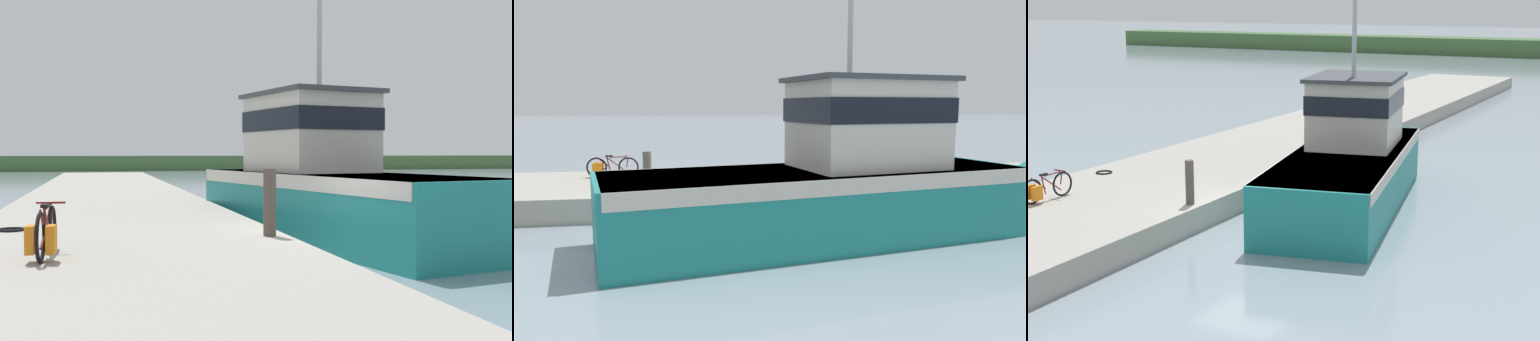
{
  "view_description": "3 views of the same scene",
  "coord_description": "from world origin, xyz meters",
  "views": [
    {
      "loc": [
        -4.6,
        -11.94,
        2.27
      ],
      "look_at": [
        -1.05,
        2.45,
        1.86
      ],
      "focal_mm": 45.0,
      "sensor_mm": 36.0,
      "label": 1
    },
    {
      "loc": [
        12.96,
        0.64,
        3.27
      ],
      "look_at": [
        0.13,
        2.78,
        1.58
      ],
      "focal_mm": 35.0,
      "sensor_mm": 36.0,
      "label": 2
    },
    {
      "loc": [
        10.63,
        -17.98,
        6.35
      ],
      "look_at": [
        0.71,
        0.89,
        1.65
      ],
      "focal_mm": 55.0,
      "sensor_mm": 36.0,
      "label": 3
    }
  ],
  "objects": [
    {
      "name": "bicycle_touring",
      "position": [
        -5.36,
        -2.16,
        1.09
      ],
      "size": [
        0.5,
        1.83,
        0.79
      ],
      "rotation": [
        0.0,
        0.0,
        -0.07
      ],
      "color": "black",
      "rests_on": "dock_pier"
    },
    {
      "name": "hose_coil",
      "position": [
        -6.27,
        1.48,
        0.76
      ],
      "size": [
        0.54,
        0.54,
        0.05
      ],
      "primitive_type": "torus",
      "color": "black",
      "rests_on": "dock_pier"
    },
    {
      "name": "dock_pier",
      "position": [
        -4.17,
        0.0,
        0.36
      ],
      "size": [
        6.05,
        80.0,
        0.73
      ],
      "primitive_type": "cube",
      "color": "#A39E93",
      "rests_on": "ground_plane"
    },
    {
      "name": "ground_plane",
      "position": [
        0.0,
        0.0,
        0.0
      ],
      "size": [
        320.0,
        320.0,
        0.0
      ],
      "primitive_type": "plane",
      "color": "#84939E"
    },
    {
      "name": "fishing_boat_main",
      "position": [
        1.27,
        4.39,
        1.47
      ],
      "size": [
        5.23,
        12.44,
        11.09
      ],
      "rotation": [
        0.0,
        0.0,
        0.2
      ],
      "color": "teal",
      "rests_on": "ground_plane"
    },
    {
      "name": "mooring_post",
      "position": [
        -1.51,
        -0.5,
        1.35
      ],
      "size": [
        0.24,
        0.24,
        1.25
      ],
      "primitive_type": "cylinder",
      "color": "#51473D",
      "rests_on": "dock_pier"
    },
    {
      "name": "far_shoreline",
      "position": [
        30.0,
        71.72,
        0.95
      ],
      "size": [
        180.0,
        5.0,
        1.91
      ],
      "primitive_type": "cube",
      "color": "#426638",
      "rests_on": "ground_plane"
    }
  ]
}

